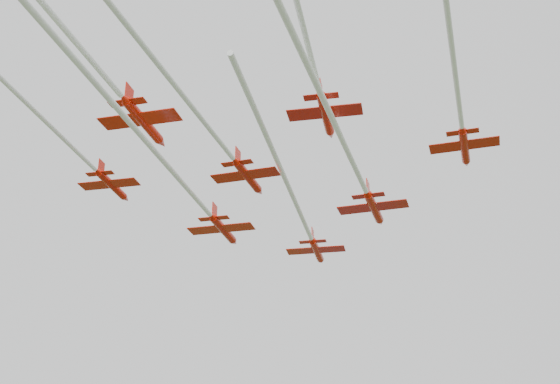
% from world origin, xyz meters
% --- Properties ---
extents(jet_lead, '(9.27, 60.50, 2.77)m').
position_xyz_m(jet_lead, '(2.29, 5.65, 55.48)').
color(jet_lead, red).
extents(jet_row2_left, '(9.68, 64.85, 2.87)m').
position_xyz_m(jet_row2_left, '(-10.56, -8.85, 54.89)').
color(jet_row2_left, red).
extents(jet_row2_right, '(12.46, 66.28, 2.82)m').
position_xyz_m(jet_row2_right, '(10.40, -13.78, 54.93)').
color(jet_row2_right, red).
extents(jet_row3_left, '(8.01, 58.79, 2.38)m').
position_xyz_m(jet_row3_left, '(-21.95, -21.47, 56.79)').
color(jet_row3_left, red).
extents(jet_row3_mid, '(11.87, 66.32, 2.49)m').
position_xyz_m(jet_row3_mid, '(-4.46, -27.58, 54.93)').
color(jet_row3_mid, red).
extents(jet_row3_right, '(9.26, 46.47, 2.45)m').
position_xyz_m(jet_row3_right, '(22.77, -18.04, 57.49)').
color(jet_row3_right, red).
extents(jet_row4_left, '(9.56, 58.54, 2.82)m').
position_xyz_m(jet_row4_left, '(-13.56, -32.34, 58.44)').
color(jet_row4_left, red).
extents(jet_row4_right, '(7.95, 61.30, 2.38)m').
position_xyz_m(jet_row4_right, '(8.39, -36.95, 56.09)').
color(jet_row4_right, red).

